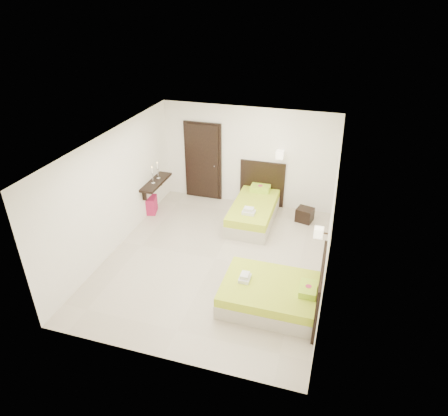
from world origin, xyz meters
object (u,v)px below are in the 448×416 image
(ottoman, at_px, (148,205))
(nightstand, at_px, (305,215))
(bed_double, at_px, (274,294))
(bed_single, at_px, (254,210))

(ottoman, bearing_deg, nightstand, 10.11)
(bed_double, distance_m, nightstand, 3.23)
(bed_double, xyz_separation_m, ottoman, (-3.75, 2.53, -0.05))
(bed_single, distance_m, bed_double, 3.09)
(nightstand, bearing_deg, ottoman, -155.48)
(bed_single, xyz_separation_m, bed_double, (1.03, -2.91, -0.04))
(bed_double, bearing_deg, ottoman, 146.01)
(bed_single, height_order, nightstand, bed_single)
(ottoman, bearing_deg, bed_single, 8.11)
(bed_double, bearing_deg, bed_single, 109.42)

